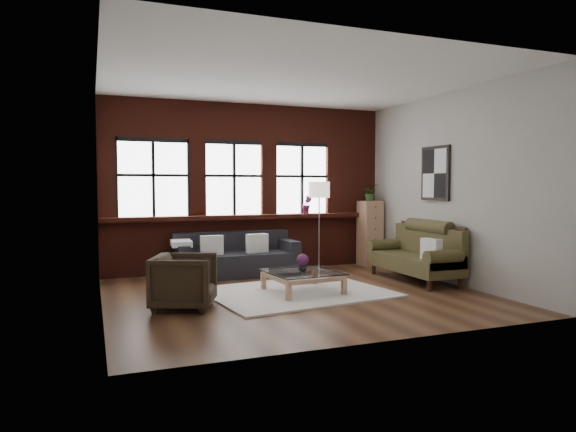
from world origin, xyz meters
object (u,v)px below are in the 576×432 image
object	(u,v)px
coffee_table	(303,283)
drawer_chest	(370,233)
floor_lamp	(319,223)
dark_sofa	(236,254)
vase	(303,267)
armchair	(184,282)
vintage_settee	(414,251)

from	to	relation	value
coffee_table	drawer_chest	size ratio (longest dim) A/B	0.78
drawer_chest	floor_lamp	xyz separation A→B (m)	(-1.27, -0.28, 0.27)
dark_sofa	vase	world-z (taller)	dark_sofa
vase	drawer_chest	distance (m)	3.14
armchair	vase	xyz separation A→B (m)	(1.85, 0.35, 0.04)
armchair	vase	world-z (taller)	armchair
drawer_chest	dark_sofa	bearing A→B (deg)	-175.97
coffee_table	drawer_chest	xyz separation A→B (m)	(2.35, 2.05, 0.50)
dark_sofa	coffee_table	bearing A→B (deg)	-73.86
vintage_settee	drawer_chest	size ratio (longest dim) A/B	1.45
vintage_settee	armchair	size ratio (longest dim) A/B	2.40
drawer_chest	vintage_settee	bearing A→B (deg)	-95.73
dark_sofa	vintage_settee	xyz separation A→B (m)	(2.71, -1.60, 0.11)
coffee_table	vase	xyz separation A→B (m)	(0.00, 0.00, 0.24)
coffee_table	vase	size ratio (longest dim) A/B	7.50
armchair	drawer_chest	xyz separation A→B (m)	(4.20, 2.41, 0.30)
vase	dark_sofa	bearing A→B (deg)	106.14
coffee_table	armchair	bearing A→B (deg)	-169.16
vintage_settee	coffee_table	bearing A→B (deg)	-173.45
dark_sofa	floor_lamp	bearing A→B (deg)	-2.56
armchair	dark_sofa	bearing A→B (deg)	-9.65
vintage_settee	dark_sofa	bearing A→B (deg)	149.42
dark_sofa	drawer_chest	world-z (taller)	drawer_chest
coffee_table	drawer_chest	world-z (taller)	drawer_chest
dark_sofa	drawer_chest	size ratio (longest dim) A/B	1.66
dark_sofa	vintage_settee	size ratio (longest dim) A/B	1.14
armchair	drawer_chest	size ratio (longest dim) A/B	0.61
vase	floor_lamp	size ratio (longest dim) A/B	0.07
armchair	coffee_table	distance (m)	1.89
vintage_settee	floor_lamp	bearing A→B (deg)	125.52
dark_sofa	armchair	xyz separation A→B (m)	(-1.31, -2.20, -0.03)
coffee_table	vintage_settee	bearing A→B (deg)	6.55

